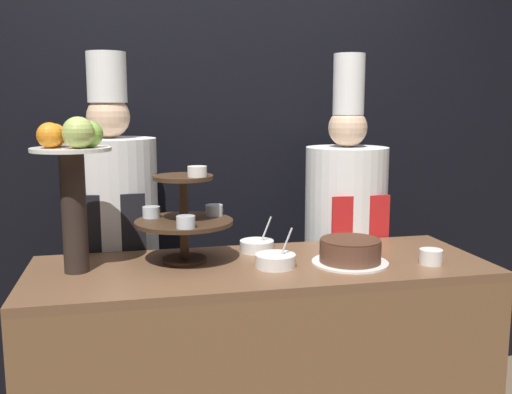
{
  "coord_description": "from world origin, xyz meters",
  "views": [
    {
      "loc": [
        -0.49,
        -1.79,
        1.57
      ],
      "look_at": [
        0.0,
        0.42,
        1.21
      ],
      "focal_mm": 40.0,
      "sensor_mm": 36.0,
      "label": 1
    }
  ],
  "objects": [
    {
      "name": "serving_bowl_near",
      "position": [
        0.04,
        0.26,
        0.99
      ],
      "size": [
        0.16,
        0.16,
        0.15
      ],
      "color": "white",
      "rests_on": "buffet_counter"
    },
    {
      "name": "serving_bowl_far",
      "position": [
        0.02,
        0.51,
        0.98
      ],
      "size": [
        0.14,
        0.14,
        0.15
      ],
      "color": "white",
      "rests_on": "buffet_counter"
    },
    {
      "name": "fruit_pedestal",
      "position": [
        -0.69,
        0.36,
        1.35
      ],
      "size": [
        0.29,
        0.29,
        0.58
      ],
      "color": "#2D231E",
      "rests_on": "buffet_counter"
    },
    {
      "name": "cup_white",
      "position": [
        0.65,
        0.17,
        0.99
      ],
      "size": [
        0.09,
        0.09,
        0.06
      ],
      "color": "white",
      "rests_on": "buffet_counter"
    },
    {
      "name": "buffet_counter",
      "position": [
        0.0,
        0.32,
        0.48
      ],
      "size": [
        1.78,
        0.63,
        0.96
      ],
      "color": "brown",
      "rests_on": "ground_plane"
    },
    {
      "name": "tiered_stand",
      "position": [
        -0.29,
        0.41,
        1.15
      ],
      "size": [
        0.39,
        0.39,
        0.39
      ],
      "color": "#3D2819",
      "rests_on": "buffet_counter"
    },
    {
      "name": "chef_left",
      "position": [
        -0.58,
        0.84,
        0.97
      ],
      "size": [
        0.41,
        0.41,
        1.8
      ],
      "color": "#38332D",
      "rests_on": "ground_plane"
    },
    {
      "name": "cake_round",
      "position": [
        0.34,
        0.25,
        1.01
      ],
      "size": [
        0.3,
        0.3,
        0.1
      ],
      "color": "white",
      "rests_on": "buffet_counter"
    },
    {
      "name": "chef_center_left",
      "position": [
        0.55,
        0.84,
        0.94
      ],
      "size": [
        0.4,
        0.4,
        1.82
      ],
      "color": "black",
      "rests_on": "ground_plane"
    },
    {
      "name": "wall_back",
      "position": [
        0.0,
        1.23,
        1.4
      ],
      "size": [
        10.0,
        0.06,
        2.8
      ],
      "color": "black",
      "rests_on": "ground_plane"
    }
  ]
}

